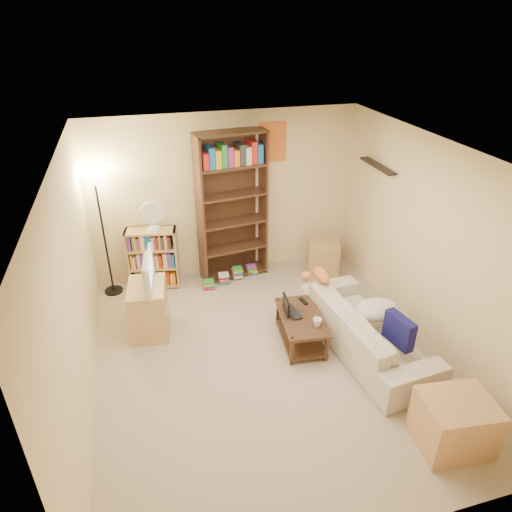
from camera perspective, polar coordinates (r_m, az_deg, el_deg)
The scene contains 19 objects.
room at distance 4.76m, azimuth 1.81°, elevation 2.29°, with size 4.50×4.54×2.52m.
sofa at distance 5.77m, azimuth 13.65°, elevation -8.86°, with size 1.00×2.12×0.60m, color beige.
navy_pillow at distance 5.38m, azimuth 17.46°, elevation -8.86°, with size 0.39×0.12×0.36m, color #131251.
cream_blanket at distance 5.75m, azimuth 14.86°, elevation -6.52°, with size 0.55×0.39×0.24m, color silver.
tabby_cat at distance 5.98m, azimuth 7.83°, elevation -2.37°, with size 0.47×0.20×0.16m.
coffee_table at distance 5.77m, azimuth 5.65°, elevation -8.64°, with size 0.59×0.94×0.40m.
laptop at distance 5.74m, azimuth 5.01°, elevation -6.86°, with size 0.26×0.36×0.03m, color black.
laptop_screen at distance 5.65m, azimuth 3.77°, elevation -6.12°, with size 0.01×0.30×0.20m, color white.
mug at distance 5.52m, azimuth 7.65°, elevation -8.22°, with size 0.12×0.12×0.10m, color white.
tv_remote at distance 5.94m, azimuth 5.92°, elevation -5.63°, with size 0.05×0.16×0.02m, color black.
tv_stand at distance 6.04m, azimuth -13.26°, elevation -6.44°, with size 0.45×0.64×0.68m, color tan.
television at distance 5.75m, azimuth -13.86°, elevation -1.91°, with size 0.18×0.74×0.42m, color black.
tall_bookshelf at distance 6.75m, azimuth -2.98°, elevation 6.46°, with size 1.05×0.47×2.26m.
short_bookshelf at distance 6.93m, azimuth -12.72°, elevation -0.30°, with size 0.76×0.41×0.93m.
desk_fan at distance 6.59m, azimuth -12.88°, elevation 4.91°, with size 0.33×0.19×0.45m.
floor_lamp at distance 6.54m, azimuth -19.13°, elevation 6.37°, with size 0.30×0.30×1.79m.
side_table at distance 7.27m, azimuth 8.39°, elevation -0.20°, with size 0.47×0.47×0.54m, color tan.
end_cabinet at distance 4.97m, azimuth 23.54°, elevation -18.59°, with size 0.65×0.55×0.55m, color tan.
book_stacks at distance 7.07m, azimuth -3.09°, elevation -2.50°, with size 0.90×0.37×0.20m.
Camera 1 is at (-1.28, -4.07, 3.72)m, focal length 32.00 mm.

